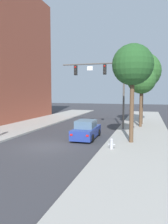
{
  "coord_description": "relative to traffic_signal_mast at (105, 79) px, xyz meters",
  "views": [
    {
      "loc": [
        6.99,
        -14.02,
        3.94
      ],
      "look_at": [
        0.93,
        6.2,
        2.0
      ],
      "focal_mm": 34.23,
      "sensor_mm": 36.0,
      "label": 1
    }
  ],
  "objects": [
    {
      "name": "street_tree_nearest",
      "position": [
        3.16,
        -5.82,
        0.58
      ],
      "size": [
        3.06,
        3.06,
        7.37
      ],
      "color": "brown",
      "rests_on": "sidewalk_right"
    },
    {
      "name": "fire_hydrant",
      "position": [
        2.05,
        -8.2,
        -4.85
      ],
      "size": [
        0.48,
        0.24,
        0.72
      ],
      "color": "#B2B2B7",
      "rests_on": "sidewalk_right"
    },
    {
      "name": "street_tree_second",
      "position": [
        3.58,
        2.09,
        -0.04
      ],
      "size": [
        3.12,
        3.12,
        6.76
      ],
      "color": "brown",
      "rests_on": "sidewalk_right"
    },
    {
      "name": "street_tree_third",
      "position": [
        3.61,
        4.31,
        1.11
      ],
      "size": [
        4.31,
        4.31,
        8.49
      ],
      "color": "brown",
      "rests_on": "sidewalk_right"
    },
    {
      "name": "sidewalk_right",
      "position": [
        3.82,
        -8.19,
        -5.28
      ],
      "size": [
        5.0,
        60.0,
        0.15
      ],
      "primitive_type": "cube",
      "color": "#A8A59E",
      "rests_on": "ground"
    },
    {
      "name": "car_lead_blue",
      "position": [
        -0.68,
        -4.88,
        -4.63
      ],
      "size": [
        1.89,
        4.27,
        1.6
      ],
      "color": "navy",
      "rests_on": "ground"
    },
    {
      "name": "ground_plane",
      "position": [
        -2.68,
        -8.19,
        -5.35
      ],
      "size": [
        120.0,
        120.0,
        0.0
      ],
      "primitive_type": "plane",
      "color": "#38383D"
    },
    {
      "name": "traffic_signal_mast",
      "position": [
        0.0,
        0.0,
        0.0
      ],
      "size": [
        6.78,
        0.38,
        7.5
      ],
      "color": "#514C47",
      "rests_on": "sidewalk_right"
    }
  ]
}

